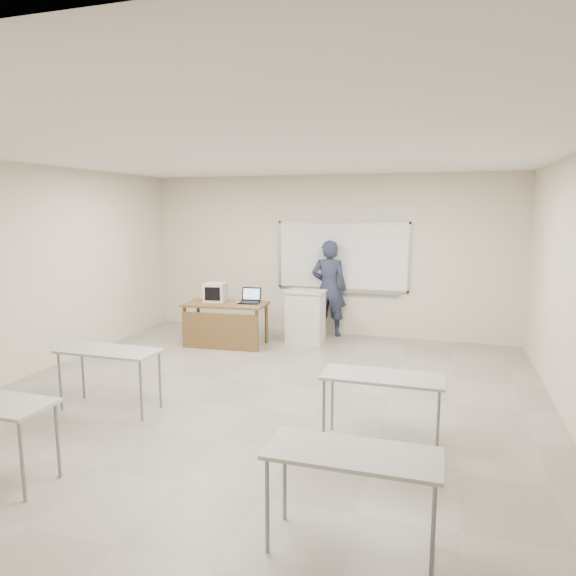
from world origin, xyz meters
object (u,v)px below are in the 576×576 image
(keyboard, at_px, (296,290))
(whiteboard, at_px, (342,257))
(laptop, at_px, (250,299))
(presenter, at_px, (329,288))
(crt_monitor, at_px, (216,292))
(instructor_desk, at_px, (223,316))
(podium, at_px, (305,316))
(mouse, at_px, (238,302))

(keyboard, bearing_deg, whiteboard, 34.60)
(laptop, bearing_deg, presenter, 36.38)
(crt_monitor, bearing_deg, instructor_desk, -51.45)
(podium, bearing_deg, presenter, 65.93)
(laptop, bearing_deg, whiteboard, 35.07)
(whiteboard, distance_m, mouse, 2.17)
(laptop, bearing_deg, crt_monitor, 176.50)
(keyboard, bearing_deg, crt_monitor, 175.26)
(instructor_desk, xyz_separation_m, crt_monitor, (-0.25, 0.24, 0.37))
(whiteboard, xyz_separation_m, instructor_desk, (-1.78, -1.48, -0.94))
(instructor_desk, distance_m, laptop, 0.55)
(whiteboard, height_order, keyboard, whiteboard)
(whiteboard, distance_m, instructor_desk, 2.50)
(instructor_desk, xyz_separation_m, presenter, (1.56, 1.34, 0.36))
(mouse, xyz_separation_m, presenter, (1.36, 1.18, 0.13))
(whiteboard, bearing_deg, crt_monitor, -148.48)
(podium, distance_m, presenter, 0.81)
(crt_monitor, relative_size, keyboard, 0.89)
(crt_monitor, distance_m, laptop, 0.66)
(whiteboard, height_order, podium, whiteboard)
(podium, xyz_separation_m, crt_monitor, (-1.53, -0.47, 0.44))
(instructor_desk, relative_size, presenter, 0.79)
(crt_monitor, height_order, presenter, presenter)
(whiteboard, distance_m, podium, 1.36)
(podium, height_order, keyboard, keyboard)
(laptop, bearing_deg, podium, 20.54)
(whiteboard, bearing_deg, keyboard, -126.21)
(mouse, bearing_deg, podium, 19.71)
(podium, xyz_separation_m, laptop, (-0.88, -0.44, 0.34))
(podium, bearing_deg, whiteboard, 57.31)
(mouse, bearing_deg, keyboard, 17.55)
(whiteboard, height_order, mouse, whiteboard)
(laptop, distance_m, presenter, 1.58)
(whiteboard, relative_size, instructor_desk, 1.75)
(podium, bearing_deg, mouse, -152.56)
(podium, bearing_deg, crt_monitor, -162.35)
(whiteboard, height_order, instructor_desk, whiteboard)
(instructor_desk, bearing_deg, crt_monitor, 132.71)
(instructor_desk, relative_size, podium, 1.51)
(mouse, bearing_deg, whiteboard, 32.54)
(crt_monitor, bearing_deg, whiteboard, 23.52)
(crt_monitor, height_order, keyboard, crt_monitor)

